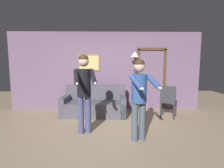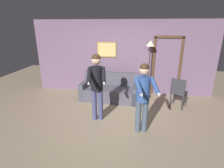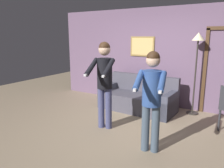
{
  "view_description": "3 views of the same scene",
  "coord_description": "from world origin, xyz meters",
  "px_view_note": "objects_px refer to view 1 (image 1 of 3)",
  "views": [
    {
      "loc": [
        0.08,
        -3.8,
        1.56
      ],
      "look_at": [
        0.16,
        -0.24,
        1.14
      ],
      "focal_mm": 28.0,
      "sensor_mm": 36.0,
      "label": 1
    },
    {
      "loc": [
        0.53,
        -4.06,
        2.4
      ],
      "look_at": [
        -0.02,
        -0.28,
        1.11
      ],
      "focal_mm": 28.0,
      "sensor_mm": 36.0,
      "label": 2
    },
    {
      "loc": [
        1.85,
        -3.56,
        1.87
      ],
      "look_at": [
        -0.09,
        -0.31,
        1.03
      ],
      "focal_mm": 35.0,
      "sensor_mm": 36.0,
      "label": 3
    }
  ],
  "objects_px": {
    "torchiere_lamp": "(135,64)",
    "person_standing_left": "(84,86)",
    "person_standing_right": "(139,93)",
    "dining_chair_distant": "(168,100)",
    "couch": "(94,106)"
  },
  "relations": [
    {
      "from": "torchiere_lamp",
      "to": "dining_chair_distant",
      "type": "bearing_deg",
      "value": -41.98
    },
    {
      "from": "couch",
      "to": "torchiere_lamp",
      "type": "height_order",
      "value": "torchiere_lamp"
    },
    {
      "from": "couch",
      "to": "person_standing_left",
      "type": "xyz_separation_m",
      "value": [
        -0.1,
        -1.42,
        0.79
      ]
    },
    {
      "from": "couch",
      "to": "person_standing_left",
      "type": "bearing_deg",
      "value": -94.18
    },
    {
      "from": "torchiere_lamp",
      "to": "dining_chair_distant",
      "type": "xyz_separation_m",
      "value": [
        0.86,
        -0.77,
        -1.02
      ]
    },
    {
      "from": "couch",
      "to": "torchiere_lamp",
      "type": "bearing_deg",
      "value": 17.6
    },
    {
      "from": "torchiere_lamp",
      "to": "person_standing_left",
      "type": "xyz_separation_m",
      "value": [
        -1.38,
        -1.82,
        -0.48
      ]
    },
    {
      "from": "torchiere_lamp",
      "to": "couch",
      "type": "bearing_deg",
      "value": -162.4
    },
    {
      "from": "couch",
      "to": "person_standing_left",
      "type": "relative_size",
      "value": 1.11
    },
    {
      "from": "person_standing_left",
      "to": "torchiere_lamp",
      "type": "bearing_deg",
      "value": 52.8
    },
    {
      "from": "torchiere_lamp",
      "to": "person_standing_right",
      "type": "distance_m",
      "value": 2.31
    },
    {
      "from": "person_standing_right",
      "to": "dining_chair_distant",
      "type": "relative_size",
      "value": 1.77
    },
    {
      "from": "torchiere_lamp",
      "to": "person_standing_left",
      "type": "height_order",
      "value": "torchiere_lamp"
    },
    {
      "from": "person_standing_left",
      "to": "person_standing_right",
      "type": "distance_m",
      "value": 1.21
    },
    {
      "from": "dining_chair_distant",
      "to": "person_standing_left",
      "type": "bearing_deg",
      "value": -154.84
    }
  ]
}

